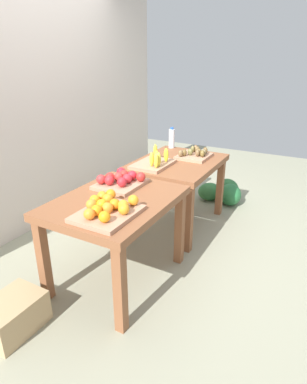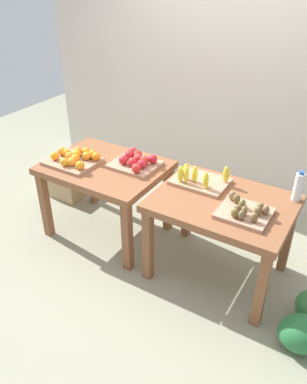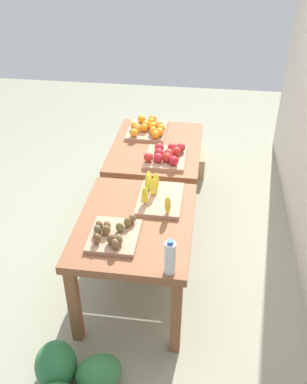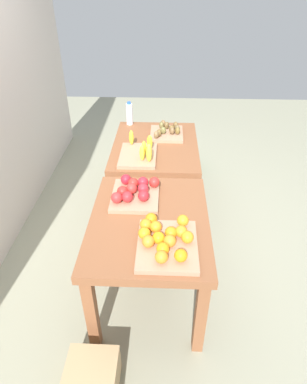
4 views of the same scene
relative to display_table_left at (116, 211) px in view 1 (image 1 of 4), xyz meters
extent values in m
plane|color=gray|center=(0.56, 0.00, -0.62)|extent=(8.00, 8.00, 0.00)
cube|color=beige|center=(0.56, 1.35, 0.88)|extent=(4.40, 0.12, 3.00)
cube|color=brown|center=(0.00, 0.00, 0.07)|extent=(1.04, 0.80, 0.06)
cube|color=brown|center=(-0.46, -0.34, -0.29)|extent=(0.07, 0.07, 0.66)
cube|color=brown|center=(0.46, -0.34, -0.29)|extent=(0.07, 0.07, 0.66)
cube|color=brown|center=(-0.46, 0.34, -0.29)|extent=(0.07, 0.07, 0.66)
cube|color=brown|center=(0.46, 0.34, -0.29)|extent=(0.07, 0.07, 0.66)
cube|color=brown|center=(1.12, 0.00, 0.07)|extent=(1.04, 0.80, 0.06)
cube|color=brown|center=(0.66, -0.34, -0.29)|extent=(0.07, 0.07, 0.66)
cube|color=brown|center=(1.58, -0.34, -0.29)|extent=(0.07, 0.07, 0.66)
cube|color=brown|center=(0.66, 0.34, -0.29)|extent=(0.07, 0.07, 0.66)
cube|color=brown|center=(1.58, 0.34, -0.29)|extent=(0.07, 0.07, 0.66)
cube|color=tan|center=(-0.26, -0.12, 0.12)|extent=(0.44, 0.36, 0.03)
sphere|color=orange|center=(-0.08, -0.02, 0.17)|extent=(0.11, 0.11, 0.08)
sphere|color=orange|center=(-0.28, -0.14, 0.17)|extent=(0.10, 0.10, 0.08)
sphere|color=orange|center=(-0.39, -0.20, 0.17)|extent=(0.10, 0.10, 0.08)
sphere|color=orange|center=(-0.09, -0.22, 0.17)|extent=(0.10, 0.10, 0.08)
sphere|color=orange|center=(-0.34, -0.10, 0.17)|extent=(0.09, 0.09, 0.08)
sphere|color=orange|center=(-0.14, 0.01, 0.17)|extent=(0.10, 0.10, 0.08)
sphere|color=orange|center=(-0.22, 0.02, 0.17)|extent=(0.09, 0.09, 0.08)
sphere|color=orange|center=(-0.16, -0.05, 0.17)|extent=(0.08, 0.08, 0.08)
sphere|color=orange|center=(-0.20, -0.14, 0.17)|extent=(0.11, 0.11, 0.08)
sphere|color=orange|center=(-0.41, -0.09, 0.17)|extent=(0.11, 0.11, 0.08)
sphere|color=orange|center=(-0.24, -0.24, 0.17)|extent=(0.10, 0.10, 0.08)
sphere|color=orange|center=(-0.25, -0.07, 0.17)|extent=(0.09, 0.09, 0.08)
sphere|color=orange|center=(-0.19, -0.21, 0.17)|extent=(0.08, 0.08, 0.08)
sphere|color=orange|center=(-0.29, -0.01, 0.17)|extent=(0.11, 0.11, 0.08)
cube|color=tan|center=(0.24, 0.11, 0.12)|extent=(0.40, 0.34, 0.03)
sphere|color=red|center=(0.17, 0.05, 0.17)|extent=(0.11, 0.11, 0.08)
sphere|color=red|center=(0.14, 0.23, 0.17)|extent=(0.10, 0.10, 0.08)
sphere|color=red|center=(0.38, 0.19, 0.17)|extent=(0.10, 0.10, 0.08)
sphere|color=red|center=(0.33, 0.14, 0.17)|extent=(0.09, 0.09, 0.08)
sphere|color=red|center=(0.35, -0.02, 0.17)|extent=(0.11, 0.11, 0.08)
sphere|color=red|center=(0.22, 0.20, 0.17)|extent=(0.09, 0.09, 0.08)
sphere|color=red|center=(0.26, 0.14, 0.17)|extent=(0.11, 0.11, 0.08)
sphere|color=red|center=(0.26, 0.06, 0.17)|extent=(0.11, 0.11, 0.08)
sphere|color=red|center=(0.35, 0.06, 0.17)|extent=(0.09, 0.09, 0.08)
sphere|color=red|center=(0.15, 0.16, 0.17)|extent=(0.11, 0.11, 0.08)
cube|color=tan|center=(0.86, 0.14, 0.12)|extent=(0.44, 0.32, 0.03)
ellipsoid|color=yellow|center=(0.78, 0.04, 0.20)|extent=(0.05, 0.06, 0.14)
ellipsoid|color=yellow|center=(1.04, 0.22, 0.20)|extent=(0.06, 0.06, 0.14)
ellipsoid|color=yellow|center=(0.73, 0.04, 0.20)|extent=(0.06, 0.07, 0.14)
ellipsoid|color=yellow|center=(0.75, 0.10, 0.20)|extent=(0.07, 0.06, 0.14)
ellipsoid|color=yellow|center=(0.83, 0.09, 0.20)|extent=(0.06, 0.06, 0.14)
ellipsoid|color=yellow|center=(0.95, 0.04, 0.20)|extent=(0.05, 0.06, 0.14)
cube|color=tan|center=(1.32, -0.10, 0.12)|extent=(0.36, 0.32, 0.03)
ellipsoid|color=brown|center=(1.33, -0.15, 0.17)|extent=(0.06, 0.06, 0.07)
ellipsoid|color=brown|center=(1.28, -0.16, 0.17)|extent=(0.07, 0.06, 0.07)
ellipsoid|color=brown|center=(1.41, -0.10, 0.17)|extent=(0.07, 0.07, 0.07)
ellipsoid|color=brown|center=(1.23, -0.03, 0.17)|extent=(0.06, 0.05, 0.07)
ellipsoid|color=brown|center=(1.33, -0.21, 0.17)|extent=(0.07, 0.07, 0.07)
ellipsoid|color=brown|center=(1.42, -0.19, 0.17)|extent=(0.07, 0.07, 0.07)
ellipsoid|color=brown|center=(1.29, -0.07, 0.17)|extent=(0.05, 0.06, 0.07)
ellipsoid|color=brown|center=(1.19, -0.01, 0.17)|extent=(0.07, 0.06, 0.07)
ellipsoid|color=brown|center=(1.45, -0.07, 0.17)|extent=(0.07, 0.07, 0.07)
ellipsoid|color=brown|center=(1.28, -0.21, 0.17)|extent=(0.07, 0.06, 0.07)
ellipsoid|color=brown|center=(1.41, -0.05, 0.17)|extent=(0.07, 0.06, 0.07)
cylinder|color=silver|center=(1.58, 0.29, 0.21)|extent=(0.07, 0.07, 0.22)
cylinder|color=blue|center=(1.58, 0.29, 0.34)|extent=(0.04, 0.04, 0.02)
ellipsoid|color=#2B6735|center=(2.15, -0.28, -0.50)|extent=(0.36, 0.39, 0.24)
ellipsoid|color=#31733B|center=(1.91, -0.11, -0.50)|extent=(0.36, 0.38, 0.23)
ellipsoid|color=#266A37|center=(1.90, -0.38, -0.49)|extent=(0.40, 0.36, 0.27)
cube|color=tan|center=(-0.81, 0.30, -0.50)|extent=(0.40, 0.30, 0.23)
camera|label=1|loc=(-1.85, -1.35, 1.09)|focal=30.47mm
camera|label=2|loc=(1.95, -2.36, 1.67)|focal=36.17mm
camera|label=3|loc=(3.44, 0.45, 1.95)|focal=40.36mm
camera|label=4|loc=(-1.71, -0.10, 1.51)|focal=30.97mm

